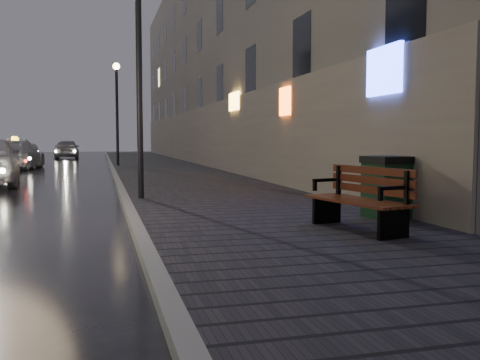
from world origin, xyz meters
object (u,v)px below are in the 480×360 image
at_px(trash_bin, 387,186).
at_px(taxi_mid, 16,155).
at_px(car_far, 67,149).
at_px(lamp_near, 139,53).
at_px(bench, 361,198).
at_px(taxi_far, 15,150).
at_px(lamp_far, 117,101).

xyz_separation_m(trash_bin, taxi_mid, (-9.00, 20.76, 0.02)).
relative_size(taxi_mid, car_far, 1.14).
distance_m(trash_bin, car_far, 35.49).
xyz_separation_m(lamp_near, car_far, (-3.35, 30.50, -2.75)).
relative_size(bench, taxi_far, 0.35).
bearing_deg(lamp_near, lamp_far, 90.00).
distance_m(lamp_far, car_far, 15.14).
height_order(bench, taxi_mid, taxi_mid).
bearing_deg(lamp_far, lamp_near, -90.00).
height_order(lamp_near, taxi_mid, lamp_near).
xyz_separation_m(lamp_near, lamp_far, (0.00, 16.00, 0.00)).
distance_m(bench, taxi_far, 32.06).
height_order(taxi_mid, taxi_far, taxi_far).
bearing_deg(trash_bin, taxi_mid, 104.37).
height_order(lamp_far, bench, lamp_far).
height_order(bench, car_far, car_far).
distance_m(lamp_far, bench, 21.66).
relative_size(trash_bin, taxi_mid, 0.22).
relative_size(bench, trash_bin, 1.83).
distance_m(taxi_mid, taxi_far, 8.98).
distance_m(lamp_near, taxi_mid, 17.51).
bearing_deg(bench, lamp_far, 86.24).
bearing_deg(lamp_far, taxi_mid, 173.97).
bearing_deg(trash_bin, taxi_far, 100.09).
xyz_separation_m(lamp_near, taxi_far, (-6.35, 25.41, -2.71)).
bearing_deg(bench, trash_bin, 33.60).
bearing_deg(lamp_near, trash_bin, -46.93).
height_order(lamp_near, lamp_far, same).
bearing_deg(taxi_mid, bench, 116.80).
distance_m(taxi_mid, car_far, 14.07).
bearing_deg(bench, taxi_far, 95.25).
xyz_separation_m(lamp_near, taxi_mid, (-5.05, 16.53, -2.77)).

